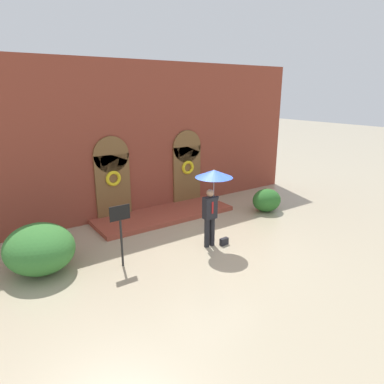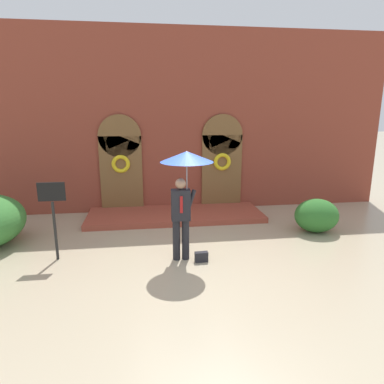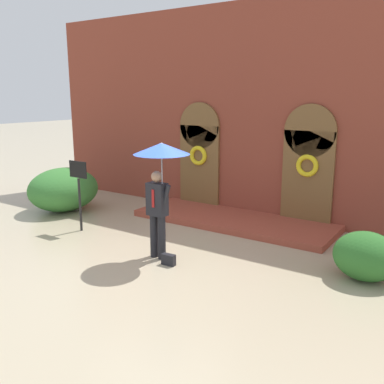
# 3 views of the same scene
# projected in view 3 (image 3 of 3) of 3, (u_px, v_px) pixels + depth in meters

# --- Properties ---
(ground_plane) EXTENTS (80.00, 80.00, 0.00)m
(ground_plane) POSITION_uv_depth(u_px,v_px,m) (161.00, 260.00, 8.61)
(ground_plane) COLOR tan
(building_facade) EXTENTS (14.00, 2.30, 5.60)m
(building_facade) POSITION_uv_depth(u_px,v_px,m) (255.00, 117.00, 11.38)
(building_facade) COLOR brown
(building_facade) RESTS_ON ground
(person_with_umbrella) EXTENTS (1.10, 1.10, 2.36)m
(person_with_umbrella) POSITION_uv_depth(u_px,v_px,m) (160.00, 166.00, 8.29)
(person_with_umbrella) COLOR black
(person_with_umbrella) RESTS_ON ground
(handbag) EXTENTS (0.28, 0.13, 0.22)m
(handbag) POSITION_uv_depth(u_px,v_px,m) (169.00, 260.00, 8.36)
(handbag) COLOR black
(handbag) RESTS_ON ground
(sign_post) EXTENTS (0.56, 0.06, 1.72)m
(sign_post) POSITION_uv_depth(u_px,v_px,m) (79.00, 184.00, 10.25)
(sign_post) COLOR black
(sign_post) RESTS_ON ground
(shrub_left) EXTENTS (1.77, 2.08, 1.23)m
(shrub_left) POSITION_uv_depth(u_px,v_px,m) (64.00, 189.00, 12.21)
(shrub_left) COLOR #387A33
(shrub_left) RESTS_ON ground
(shrub_right) EXTENTS (1.16, 0.99, 0.89)m
(shrub_right) POSITION_uv_depth(u_px,v_px,m) (366.00, 256.00, 7.63)
(shrub_right) COLOR #2D6B28
(shrub_right) RESTS_ON ground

